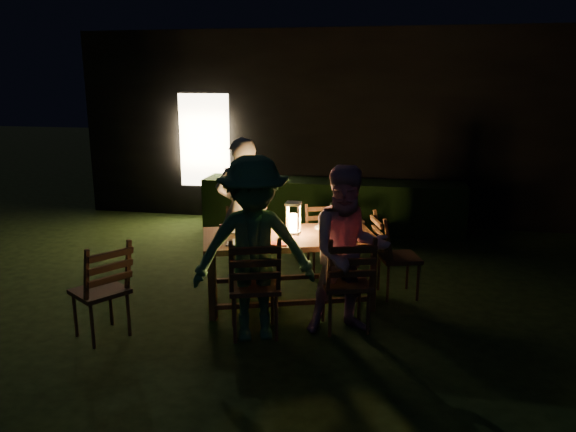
% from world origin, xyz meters
% --- Properties ---
extents(garden_envelope, '(40.00, 40.00, 3.20)m').
position_xyz_m(garden_envelope, '(-0.01, 6.15, 1.58)').
color(garden_envelope, black).
rests_on(garden_envelope, ground).
extents(dining_table, '(2.04, 1.48, 0.77)m').
position_xyz_m(dining_table, '(-0.59, 0.61, 0.69)').
color(dining_table, '#4C2A19').
rests_on(dining_table, ground).
extents(chair_near_left, '(0.61, 0.64, 1.07)m').
position_xyz_m(chair_near_left, '(-0.76, -0.27, 0.32)').
color(chair_near_left, '#4C2A19').
rests_on(chair_near_left, ground).
extents(chair_near_right, '(0.59, 0.61, 1.03)m').
position_xyz_m(chair_near_right, '(0.09, 0.03, 0.31)').
color(chair_near_right, '#4C2A19').
rests_on(chair_near_right, ground).
extents(chair_far_left, '(0.53, 0.55, 0.92)m').
position_xyz_m(chair_far_left, '(-1.27, 1.18, 0.28)').
color(chair_far_left, '#4C2A19').
rests_on(chair_far_left, ground).
extents(chair_far_right, '(0.54, 0.56, 0.91)m').
position_xyz_m(chair_far_right, '(-0.33, 1.51, 0.28)').
color(chair_far_right, '#4C2A19').
rests_on(chair_far_right, ground).
extents(chair_end, '(0.59, 0.57, 1.00)m').
position_xyz_m(chair_end, '(0.57, 1.02, 0.30)').
color(chair_end, '#4C2A19').
rests_on(chair_end, ground).
extents(chair_spare, '(0.65, 0.64, 1.01)m').
position_xyz_m(chair_spare, '(-2.16, -0.60, 0.31)').
color(chair_spare, '#4C2A19').
rests_on(chair_spare, ground).
extents(person_house_side, '(0.74, 0.61, 1.75)m').
position_xyz_m(person_house_side, '(-1.29, 1.23, 0.87)').
color(person_house_side, beige).
rests_on(person_house_side, ground).
extents(person_opp_right, '(0.96, 0.85, 1.64)m').
position_xyz_m(person_opp_right, '(0.11, -0.02, 0.82)').
color(person_opp_right, '#C8899D').
rests_on(person_opp_right, ground).
extents(person_opp_left, '(1.29, 0.99, 1.75)m').
position_xyz_m(person_opp_left, '(-0.74, -0.32, 0.88)').
color(person_opp_left, '#30613D').
rests_on(person_opp_left, ground).
extents(lantern, '(0.16, 0.16, 0.35)m').
position_xyz_m(lantern, '(-0.56, 0.67, 0.92)').
color(lantern, white).
rests_on(lantern, dining_table).
extents(plate_far_left, '(0.25, 0.25, 0.01)m').
position_xyz_m(plate_far_left, '(-1.18, 0.63, 0.77)').
color(plate_far_left, white).
rests_on(plate_far_left, dining_table).
extents(plate_near_left, '(0.25, 0.25, 0.01)m').
position_xyz_m(plate_near_left, '(-1.03, 0.22, 0.77)').
color(plate_near_left, white).
rests_on(plate_near_left, dining_table).
extents(plate_far_right, '(0.25, 0.25, 0.01)m').
position_xyz_m(plate_far_right, '(-0.24, 0.96, 0.77)').
color(plate_far_right, white).
rests_on(plate_far_right, dining_table).
extents(plate_near_right, '(0.25, 0.25, 0.01)m').
position_xyz_m(plate_near_right, '(-0.09, 0.55, 0.77)').
color(plate_near_right, white).
rests_on(plate_near_right, dining_table).
extents(wineglass_a, '(0.06, 0.06, 0.18)m').
position_xyz_m(wineglass_a, '(-0.97, 0.77, 0.86)').
color(wineglass_a, '#59070F').
rests_on(wineglass_a, dining_table).
extents(wineglass_b, '(0.06, 0.06, 0.18)m').
position_xyz_m(wineglass_b, '(-1.23, 0.25, 0.86)').
color(wineglass_b, '#59070F').
rests_on(wineglass_b, dining_table).
extents(wineglass_c, '(0.06, 0.06, 0.18)m').
position_xyz_m(wineglass_c, '(-0.21, 0.44, 0.86)').
color(wineglass_c, '#59070F').
rests_on(wineglass_c, dining_table).
extents(wineglass_d, '(0.06, 0.06, 0.18)m').
position_xyz_m(wineglass_d, '(-0.06, 0.98, 0.86)').
color(wineglass_d, '#59070F').
rests_on(wineglass_d, dining_table).
extents(wineglass_e, '(0.06, 0.06, 0.18)m').
position_xyz_m(wineglass_e, '(-0.58, 0.29, 0.86)').
color(wineglass_e, silver).
rests_on(wineglass_e, dining_table).
extents(bottle_table, '(0.07, 0.07, 0.28)m').
position_xyz_m(bottle_table, '(-0.82, 0.52, 0.91)').
color(bottle_table, '#0F471E').
rests_on(bottle_table, dining_table).
extents(napkin_left, '(0.18, 0.14, 0.01)m').
position_xyz_m(napkin_left, '(-0.62, 0.25, 0.77)').
color(napkin_left, red).
rests_on(napkin_left, dining_table).
extents(napkin_right, '(0.18, 0.14, 0.01)m').
position_xyz_m(napkin_right, '(0.03, 0.51, 0.77)').
color(napkin_right, red).
rests_on(napkin_right, dining_table).
extents(phone, '(0.14, 0.07, 0.01)m').
position_xyz_m(phone, '(-1.07, 0.12, 0.77)').
color(phone, black).
rests_on(phone, dining_table).
extents(side_table, '(0.55, 0.55, 0.74)m').
position_xyz_m(side_table, '(-0.10, 1.39, 0.66)').
color(side_table, olive).
rests_on(side_table, ground).
extents(ice_bucket, '(0.30, 0.30, 0.22)m').
position_xyz_m(ice_bucket, '(-0.10, 1.39, 0.85)').
color(ice_bucket, '#A5A8AD').
rests_on(ice_bucket, side_table).
extents(bottle_bucket_a, '(0.07, 0.07, 0.32)m').
position_xyz_m(bottle_bucket_a, '(-0.15, 1.35, 0.90)').
color(bottle_bucket_a, '#0F471E').
rests_on(bottle_bucket_a, side_table).
extents(bottle_bucket_b, '(0.07, 0.07, 0.32)m').
position_xyz_m(bottle_bucket_b, '(-0.05, 1.43, 0.90)').
color(bottle_bucket_b, '#0F471E').
rests_on(bottle_bucket_b, side_table).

